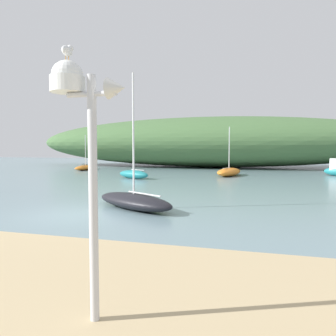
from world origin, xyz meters
name	(u,v)px	position (x,y,z in m)	size (l,w,h in m)	color
ground_plane	(83,214)	(0.00, 0.00, 0.00)	(120.00, 120.00, 0.00)	gray
distant_hill	(210,142)	(0.67, 31.33, 3.26)	(48.77, 13.54, 6.52)	#476B3D
mast_structure	(79,111)	(4.00, -6.98, 3.01)	(1.05, 0.46, 3.48)	silver
seagull_on_radar	(67,51)	(3.84, -6.97, 3.81)	(0.14, 0.32, 0.23)	orange
sailboat_far_left	(134,201)	(1.47, 1.53, 0.34)	(4.44, 3.40, 5.56)	black
sailboat_outer_mooring	(229,172)	(4.11, 18.17, 0.37)	(2.61, 4.50, 4.38)	orange
sailboat_west_reach	(86,167)	(-12.18, 21.78, 0.28)	(1.60, 4.40, 3.98)	orange
sailboat_centre_water	(134,174)	(-3.25, 13.67, 0.36)	(3.33, 2.30, 3.55)	teal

